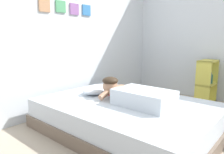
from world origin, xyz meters
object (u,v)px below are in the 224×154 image
object	(u,v)px
bed	(126,116)
person_lying	(134,94)
bookshelf	(206,81)
cell_phone	(120,103)
pillow	(99,89)
coffee_cup	(110,92)

from	to	relation	value
bed	person_lying	size ratio (longest dim) A/B	2.24
person_lying	bookshelf	bearing A→B (deg)	-8.41
cell_phone	bookshelf	size ratio (longest dim) A/B	0.19
bed	pillow	xyz separation A→B (m)	(0.07, 0.53, 0.24)
coffee_cup	bookshelf	size ratio (longest dim) A/B	0.17
pillow	person_lying	world-z (taller)	person_lying
bed	bookshelf	xyz separation A→B (m)	(1.80, -0.37, 0.21)
coffee_cup	person_lying	bearing A→B (deg)	-101.88
bookshelf	person_lying	bearing A→B (deg)	171.59
bed	cell_phone	bearing A→B (deg)	178.48
person_lying	bed	bearing A→B (deg)	94.66
cell_phone	person_lying	bearing A→B (deg)	-42.93
bed	coffee_cup	bearing A→B (deg)	73.59
coffee_cup	bookshelf	bearing A→B (deg)	-23.01
pillow	cell_phone	size ratio (longest dim) A/B	3.71
cell_phone	bookshelf	xyz separation A→B (m)	(1.90, -0.37, 0.02)
bed	pillow	size ratio (longest dim) A/B	3.95
bed	coffee_cup	distance (m)	0.43
coffee_cup	cell_phone	size ratio (longest dim) A/B	0.89
coffee_cup	cell_phone	world-z (taller)	coffee_cup
bed	pillow	distance (m)	0.59
person_lying	cell_phone	distance (m)	0.18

